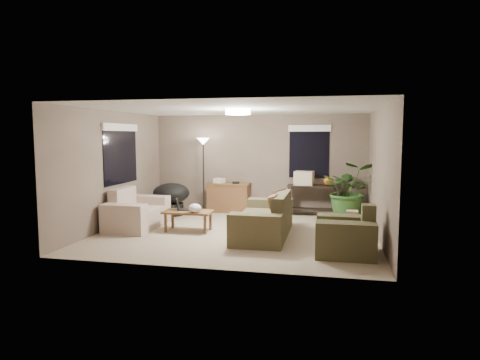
% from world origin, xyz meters
% --- Properties ---
extents(room_shell, '(5.50, 5.50, 5.50)m').
position_xyz_m(room_shell, '(0.00, 0.00, 1.25)').
color(room_shell, tan).
rests_on(room_shell, ground).
extents(main_sofa, '(0.95, 2.20, 0.85)m').
position_xyz_m(main_sofa, '(0.61, -0.24, 0.29)').
color(main_sofa, '#4A442C').
rests_on(main_sofa, ground).
extents(throw_pillows, '(0.35, 1.38, 0.47)m').
position_xyz_m(throw_pillows, '(0.86, -0.24, 0.65)').
color(throw_pillows, '#8C7251').
rests_on(throw_pillows, main_sofa).
extents(loveseat, '(0.90, 1.60, 0.85)m').
position_xyz_m(loveseat, '(-2.24, -0.04, 0.30)').
color(loveseat, beige).
rests_on(loveseat, ground).
extents(armchair, '(0.95, 1.00, 0.85)m').
position_xyz_m(armchair, '(2.12, -1.25, 0.30)').
color(armchair, '#454329').
rests_on(armchair, ground).
extents(coffee_table, '(1.00, 0.55, 0.42)m').
position_xyz_m(coffee_table, '(-1.02, -0.15, 0.36)').
color(coffee_table, brown).
rests_on(coffee_table, ground).
extents(laptop, '(0.41, 0.34, 0.24)m').
position_xyz_m(laptop, '(-1.19, -0.05, 0.48)').
color(laptop, black).
rests_on(laptop, coffee_table).
extents(plastic_bag, '(0.32, 0.30, 0.18)m').
position_xyz_m(plastic_bag, '(-0.82, -0.30, 0.51)').
color(plastic_bag, white).
rests_on(plastic_bag, coffee_table).
extents(desk, '(1.10, 0.50, 0.75)m').
position_xyz_m(desk, '(-0.72, 2.19, 0.38)').
color(desk, brown).
rests_on(desk, ground).
extents(desk_papers, '(0.72, 0.32, 0.12)m').
position_xyz_m(desk_papers, '(-0.88, 2.18, 0.80)').
color(desk_papers, silver).
rests_on(desk_papers, desk).
extents(console_table, '(1.30, 0.40, 0.75)m').
position_xyz_m(console_table, '(1.45, 2.16, 0.44)').
color(console_table, black).
rests_on(console_table, ground).
extents(pumpkin, '(0.29, 0.29, 0.21)m').
position_xyz_m(pumpkin, '(1.80, 2.16, 0.85)').
color(pumpkin, orange).
rests_on(pumpkin, console_table).
extents(cardboard_box, '(0.50, 0.40, 0.34)m').
position_xyz_m(cardboard_box, '(1.20, 2.16, 0.92)').
color(cardboard_box, beige).
rests_on(cardboard_box, console_table).
extents(papasan_chair, '(1.18, 1.18, 0.80)m').
position_xyz_m(papasan_chair, '(-2.02, 1.47, 0.47)').
color(papasan_chair, black).
rests_on(papasan_chair, ground).
extents(floor_lamp, '(0.32, 0.32, 1.91)m').
position_xyz_m(floor_lamp, '(-1.33, 1.98, 1.60)').
color(floor_lamp, black).
rests_on(floor_lamp, ground).
extents(ceiling_fixture, '(0.50, 0.50, 0.10)m').
position_xyz_m(ceiling_fixture, '(0.00, 0.00, 2.44)').
color(ceiling_fixture, white).
rests_on(ceiling_fixture, room_shell).
extents(houseplant, '(1.22, 1.36, 1.06)m').
position_xyz_m(houseplant, '(2.29, 1.94, 0.53)').
color(houseplant, '#2D5923').
rests_on(houseplant, ground).
extents(cat_scratching_post, '(0.32, 0.32, 0.50)m').
position_xyz_m(cat_scratching_post, '(2.28, 0.14, 0.21)').
color(cat_scratching_post, tan).
rests_on(cat_scratching_post, ground).
extents(window_left, '(0.05, 1.56, 1.33)m').
position_xyz_m(window_left, '(-2.73, 0.30, 1.78)').
color(window_left, black).
rests_on(window_left, room_shell).
extents(window_back, '(1.06, 0.05, 1.33)m').
position_xyz_m(window_back, '(1.30, 2.48, 1.79)').
color(window_back, black).
rests_on(window_back, room_shell).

